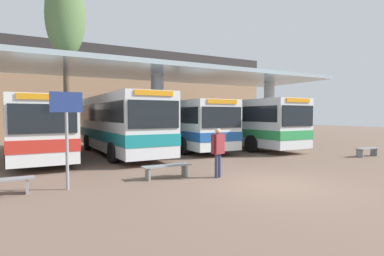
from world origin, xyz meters
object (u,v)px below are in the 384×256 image
object	(u,v)px
transit_bus_far_right_bay	(232,121)
parked_car_street	(188,126)
transit_bus_left_bay	(39,125)
waiting_bench_far_platform	(367,150)
info_sign_platform	(66,120)
pedestrian_waiting	(218,148)
transit_bus_center_bay	(119,122)
waiting_bench_near_pillar	(167,168)
transit_bus_right_bay	(179,123)
poplar_tree_behind_left	(65,18)

from	to	relation	value
transit_bus_far_right_bay	parked_car_street	xyz separation A→B (m)	(2.04, 10.72, -0.70)
transit_bus_left_bay	transit_bus_far_right_bay	bearing A→B (deg)	176.68
waiting_bench_far_platform	info_sign_platform	size ratio (longest dim) A/B	0.54
info_sign_platform	pedestrian_waiting	world-z (taller)	info_sign_platform
transit_bus_center_bay	parked_car_street	bearing A→B (deg)	-134.13
waiting_bench_far_platform	info_sign_platform	bearing A→B (deg)	-179.58
pedestrian_waiting	parked_car_street	world-z (taller)	parked_car_street
parked_car_street	waiting_bench_near_pillar	bearing A→B (deg)	-120.39
transit_bus_right_bay	info_sign_platform	xyz separation A→B (m)	(-7.81, -8.60, 0.36)
pedestrian_waiting	transit_bus_center_bay	bearing A→B (deg)	81.99
transit_bus_center_bay	transit_bus_far_right_bay	world-z (taller)	transit_bus_center_bay
transit_bus_left_bay	info_sign_platform	world-z (taller)	transit_bus_left_bay
transit_bus_left_bay	transit_bus_center_bay	world-z (taller)	transit_bus_center_bay
transit_bus_center_bay	parked_car_street	world-z (taller)	transit_bus_center_bay
transit_bus_far_right_bay	poplar_tree_behind_left	size ratio (longest dim) A/B	1.02
transit_bus_right_bay	transit_bus_far_right_bay	size ratio (longest dim) A/B	0.89
transit_bus_right_bay	transit_bus_far_right_bay	xyz separation A→B (m)	(3.94, -0.54, 0.06)
info_sign_platform	poplar_tree_behind_left	bearing A→B (deg)	84.50
transit_bus_right_bay	waiting_bench_near_pillar	world-z (taller)	transit_bus_right_bay
transit_bus_right_bay	info_sign_platform	bearing A→B (deg)	48.62
transit_bus_right_bay	poplar_tree_behind_left	xyz separation A→B (m)	(-6.59, 4.04, 7.08)
transit_bus_center_bay	waiting_bench_near_pillar	world-z (taller)	transit_bus_center_bay
transit_bus_right_bay	transit_bus_center_bay	bearing A→B (deg)	15.32
transit_bus_center_bay	waiting_bench_near_pillar	xyz separation A→B (m)	(-0.24, -7.38, -1.48)
transit_bus_far_right_bay	pedestrian_waiting	size ratio (longest dim) A/B	6.89
waiting_bench_far_platform	poplar_tree_behind_left	distance (m)	20.36
transit_bus_left_bay	transit_bus_far_right_bay	xyz separation A→B (m)	(12.34, -0.53, 0.07)
transit_bus_far_right_bay	transit_bus_right_bay	bearing A→B (deg)	-8.66
transit_bus_left_bay	transit_bus_center_bay	size ratio (longest dim) A/B	1.14
transit_bus_left_bay	pedestrian_waiting	bearing A→B (deg)	119.67
transit_bus_right_bay	waiting_bench_near_pillar	size ratio (longest dim) A/B	6.09
poplar_tree_behind_left	parked_car_street	world-z (taller)	poplar_tree_behind_left
waiting_bench_far_platform	poplar_tree_behind_left	xyz separation A→B (m)	(-13.64, 12.53, 8.46)
waiting_bench_near_pillar	pedestrian_waiting	world-z (taller)	pedestrian_waiting
transit_bus_left_bay	waiting_bench_far_platform	bearing A→B (deg)	150.39
waiting_bench_near_pillar	poplar_tree_behind_left	bearing A→B (deg)	99.17
transit_bus_left_bay	info_sign_platform	size ratio (longest dim) A/B	4.12
transit_bus_right_bay	info_sign_platform	size ratio (longest dim) A/B	3.68
transit_bus_far_right_bay	poplar_tree_behind_left	xyz separation A→B (m)	(-10.52, 4.58, 7.03)
info_sign_platform	poplar_tree_behind_left	xyz separation A→B (m)	(1.22, 12.64, 6.73)
transit_bus_right_bay	waiting_bench_near_pillar	bearing A→B (deg)	62.59
transit_bus_right_bay	waiting_bench_near_pillar	distance (m)	9.74
transit_bus_right_bay	pedestrian_waiting	size ratio (longest dim) A/B	6.10
transit_bus_left_bay	waiting_bench_near_pillar	bearing A→B (deg)	113.50
transit_bus_center_bay	waiting_bench_far_platform	xyz separation A→B (m)	(11.37, -7.38, -1.48)
waiting_bench_near_pillar	info_sign_platform	size ratio (longest dim) A/B	0.60
transit_bus_far_right_bay	pedestrian_waiting	world-z (taller)	transit_bus_far_right_bay
transit_bus_left_bay	pedestrian_waiting	xyz separation A→B (m)	(5.46, -9.27, -0.63)
transit_bus_center_bay	pedestrian_waiting	world-z (taller)	transit_bus_center_bay
transit_bus_center_bay	info_sign_platform	bearing A→B (deg)	63.24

